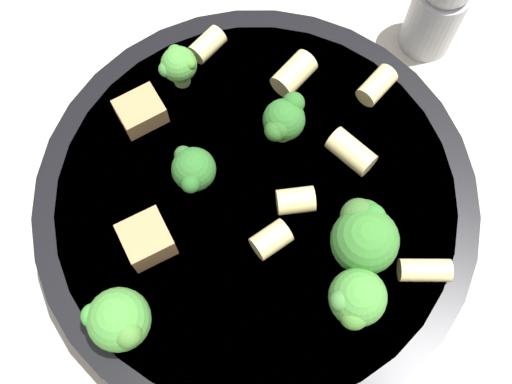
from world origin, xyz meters
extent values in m
plane|color=#BCB29E|center=(0.00, 0.00, 0.00)|extent=(2.00, 2.00, 0.00)
cylinder|color=black|center=(0.00, 0.00, 0.02)|extent=(0.28, 0.28, 0.04)
cylinder|color=beige|center=(0.00, 0.00, 0.03)|extent=(0.25, 0.25, 0.01)
torus|color=black|center=(0.00, 0.00, 0.03)|extent=(0.27, 0.27, 0.00)
cylinder|color=#9EC175|center=(0.09, 0.02, 0.04)|extent=(0.01, 0.01, 0.01)
sphere|color=#478E38|center=(0.09, 0.02, 0.06)|extent=(0.02, 0.02, 0.02)
sphere|color=#3E8337|center=(0.09, 0.03, 0.06)|extent=(0.01, 0.01, 0.01)
sphere|color=#498731|center=(0.09, 0.02, 0.06)|extent=(0.01, 0.01, 0.01)
sphere|color=#428638|center=(0.10, 0.02, 0.06)|extent=(0.01, 0.01, 0.01)
cylinder|color=#84AD60|center=(0.04, -0.03, 0.04)|extent=(0.01, 0.01, 0.01)
sphere|color=#2D6B28|center=(0.04, -0.03, 0.06)|extent=(0.03, 0.03, 0.03)
sphere|color=#2F6124|center=(0.03, -0.02, 0.06)|extent=(0.01, 0.01, 0.01)
sphere|color=#2D6023|center=(0.03, -0.02, 0.06)|extent=(0.01, 0.01, 0.01)
sphere|color=#2B6626|center=(0.04, -0.04, 0.06)|extent=(0.01, 0.01, 0.01)
cylinder|color=#84AD60|center=(-0.05, 0.09, 0.04)|extent=(0.01, 0.01, 0.01)
sphere|color=#478E38|center=(-0.05, 0.09, 0.06)|extent=(0.04, 0.04, 0.04)
sphere|color=#3D9035|center=(-0.05, 0.11, 0.06)|extent=(0.01, 0.01, 0.01)
sphere|color=#477F31|center=(-0.06, 0.09, 0.06)|extent=(0.02, 0.02, 0.02)
cylinder|color=#9EC175|center=(0.02, 0.03, 0.04)|extent=(0.01, 0.01, 0.01)
sphere|color=#2D6B28|center=(0.02, 0.03, 0.05)|extent=(0.03, 0.03, 0.03)
sphere|color=#2E5C26|center=(0.03, 0.04, 0.06)|extent=(0.01, 0.01, 0.01)
sphere|color=#286226|center=(0.01, 0.04, 0.06)|extent=(0.01, 0.01, 0.01)
cylinder|color=#84AD60|center=(-0.05, -0.05, 0.04)|extent=(0.01, 0.01, 0.01)
sphere|color=#387A2D|center=(-0.05, -0.05, 0.06)|extent=(0.04, 0.04, 0.04)
sphere|color=#317A2C|center=(-0.04, -0.06, 0.07)|extent=(0.02, 0.02, 0.02)
sphere|color=#30732A|center=(-0.04, -0.05, 0.06)|extent=(0.02, 0.02, 0.02)
sphere|color=#3A6A2C|center=(-0.04, -0.05, 0.06)|extent=(0.02, 0.02, 0.02)
cylinder|color=#84AD60|center=(-0.08, -0.03, 0.04)|extent=(0.01, 0.01, 0.01)
sphere|color=#478E38|center=(-0.08, -0.03, 0.06)|extent=(0.03, 0.03, 0.03)
sphere|color=#457F3A|center=(-0.08, -0.02, 0.07)|extent=(0.01, 0.01, 0.01)
sphere|color=#46833A|center=(-0.08, -0.04, 0.06)|extent=(0.01, 0.01, 0.01)
sphere|color=#488732|center=(-0.09, -0.03, 0.06)|extent=(0.02, 0.02, 0.02)
cylinder|color=#E0C67F|center=(0.11, 0.00, 0.04)|extent=(0.02, 0.03, 0.01)
cylinder|color=#E0C67F|center=(0.01, -0.06, 0.04)|extent=(0.03, 0.03, 0.02)
cylinder|color=#E0C67F|center=(-0.07, -0.08, 0.04)|extent=(0.02, 0.03, 0.01)
cylinder|color=#E0C67F|center=(0.07, -0.05, 0.05)|extent=(0.03, 0.03, 0.02)
cylinder|color=#E0C67F|center=(-0.03, 0.00, 0.04)|extent=(0.02, 0.03, 0.02)
cylinder|color=#E0C67F|center=(-0.01, -0.02, 0.04)|extent=(0.02, 0.02, 0.02)
cylinder|color=#E0C67F|center=(0.05, -0.10, 0.04)|extent=(0.03, 0.03, 0.01)
cube|color=#A87A4C|center=(0.07, 0.05, 0.05)|extent=(0.03, 0.03, 0.02)
cube|color=#A87A4C|center=(-0.01, 0.07, 0.05)|extent=(0.03, 0.03, 0.02)
cylinder|color=#B2B2B7|center=(0.09, -0.16, 0.03)|extent=(0.04, 0.04, 0.06)
camera|label=1|loc=(-0.13, 0.04, 0.41)|focal=45.00mm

